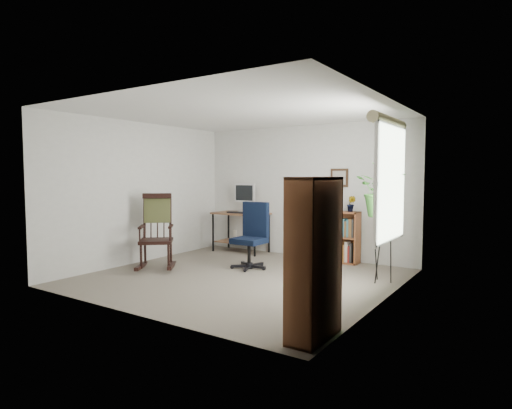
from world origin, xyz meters
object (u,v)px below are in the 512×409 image
Objects in this scene: office_chair at (249,235)px; low_bookshelf at (335,236)px; rocking_chair at (156,231)px; tall_bookshelf at (314,259)px; desk at (241,232)px.

low_bookshelf is at bearing 50.46° from office_chair.
rocking_chair is at bearing -136.60° from low_bookshelf.
low_bookshelf is 0.59× the size of tall_bookshelf.
desk is 1.92m from low_bookshelf.
low_bookshelf is 3.59m from tall_bookshelf.
office_chair is at bearing -49.49° from desk.
low_bookshelf is (0.93, 1.27, -0.10)m from office_chair.
desk is 1.21× the size of low_bookshelf.
tall_bookshelf is (3.41, -1.29, 0.13)m from rocking_chair.
desk is 4.52m from tall_bookshelf.
office_chair is 3.01m from tall_bookshelf.
rocking_chair is (-0.28, -1.95, 0.23)m from desk.
rocking_chair is (-1.26, -0.80, 0.07)m from office_chair.
tall_bookshelf is at bearing -60.66° from rocking_chair.
desk is at bearing 41.98° from rocking_chair.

